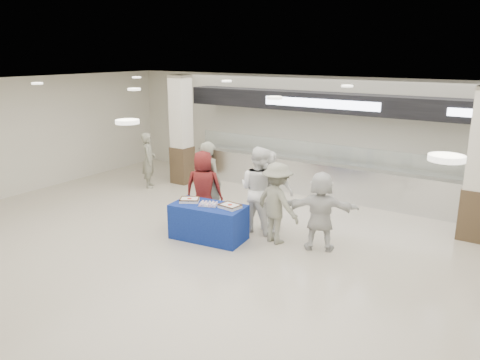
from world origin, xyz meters
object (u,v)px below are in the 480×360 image
Objects in this scene: soldier_a at (209,182)px; chef_short at (270,191)px; chef_tall at (259,189)px; soldier_bg at (149,160)px; cupcake_tray at (208,204)px; sheet_cake_left at (190,200)px; civilian_white at (321,211)px; civilian_maroon at (204,188)px; sheet_cake_right at (230,206)px; soldier_b at (277,203)px; display_table at (209,222)px.

soldier_a is 1.47m from chef_short.
chef_tall reaches higher than soldier_bg.
chef_tall is (0.62, 1.00, 0.17)m from cupcake_tray.
civilian_white is at bearing 17.23° from sheet_cake_left.
soldier_a is at bearing 6.19° from chef_short.
sheet_cake_left reaches higher than cupcake_tray.
civilian_maroon is 0.22m from soldier_a.
civilian_maroon is 0.91× the size of chef_tall.
chef_tall reaches higher than cupcake_tray.
soldier_a is 3.50m from soldier_bg.
sheet_cake_right is (0.96, 0.13, 0.00)m from sheet_cake_left.
soldier_bg reaches higher than sheet_cake_right.
soldier_b is at bearing 27.48° from cupcake_tray.
soldier_a is 1.12× the size of soldier_b.
sheet_cake_right is at bearing 130.34° from civilian_maroon.
sheet_cake_left is 0.26× the size of soldier_a.
sheet_cake_right is 1.34m from soldier_a.
soldier_a reaches higher than chef_short.
soldier_a reaches higher than chef_tall.
soldier_a is 1.00× the size of chef_tall.
cupcake_tray is at bearing -165.34° from sheet_cake_right.
soldier_b is 0.91m from civilian_white.
cupcake_tray is 0.28× the size of civilian_white.
soldier_a is (-0.14, 0.88, 0.16)m from sheet_cake_left.
civilian_maroon is 2.80m from civilian_white.
civilian_white is at bearing 158.23° from chef_short.
chef_tall reaches higher than chef_short.
chef_short is (0.82, 1.17, 0.52)m from display_table.
chef_tall is at bearing -12.92° from soldier_b.
chef_short is (0.34, 1.06, 0.10)m from sheet_cake_right.
chef_short is at bearing -33.33° from soldier_b.
sheet_cake_left is at bearing 77.98° from civilian_maroon.
display_table is at bearing 60.32° from chef_tall.
display_table is 1.51m from soldier_b.
civilian_maroon is 0.97× the size of chef_short.
cupcake_tray is (-0.47, -0.12, -0.01)m from sheet_cake_right.
soldier_b reaches higher than soldier_bg.
soldier_bg is (-3.36, 2.23, 0.01)m from sheet_cake_left.
soldier_a is at bearing 126.40° from cupcake_tray.
cupcake_tray is 2.31m from civilian_white.
chef_tall reaches higher than sheet_cake_left.
civilian_maroon reaches higher than display_table.
sheet_cake_right is 4.80m from soldier_bg.
civilian_maroon is 0.91× the size of soldier_a.
civilian_maroon reaches higher than civilian_white.
sheet_cake_left is 0.97m from sheet_cake_right.
display_table is 0.96× the size of civilian_white.
soldier_bg is (-4.66, 1.03, -0.09)m from chef_short.
chef_tall is 1.19× the size of soldier_bg.
chef_short is at bearing 42.77° from sheet_cake_left.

